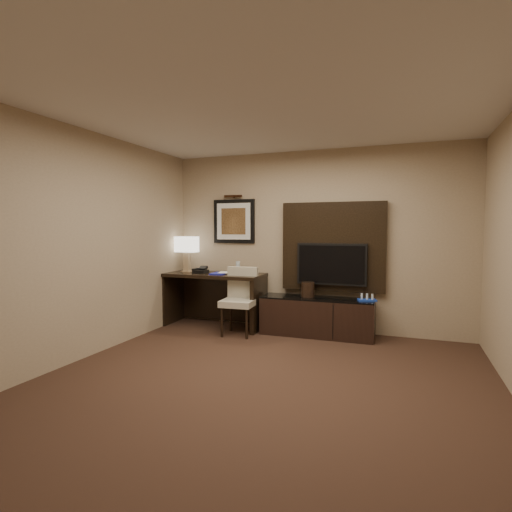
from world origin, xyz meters
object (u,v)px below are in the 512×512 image
at_px(tv, 332,264).
at_px(table_lamp, 187,254).
at_px(desk_chair, 238,302).
at_px(desk_phone, 201,270).
at_px(desk, 214,300).
at_px(credenza, 317,317).
at_px(minibar_tray, 367,298).
at_px(water_bottle, 238,268).
at_px(ice_bucket, 308,289).

distance_m(tv, table_lamp, 2.32).
relative_size(desk_chair, desk_phone, 4.64).
relative_size(desk, credenza, 0.98).
bearing_deg(desk_chair, minibar_tray, 7.19).
bearing_deg(table_lamp, desk_chair, -20.24).
distance_m(table_lamp, desk_phone, 0.39).
bearing_deg(desk, water_bottle, 9.05).
distance_m(desk_chair, minibar_tray, 1.80).
relative_size(desk_chair, table_lamp, 1.67).
xyz_separation_m(credenza, tv, (0.17, 0.19, 0.75)).
bearing_deg(tv, credenza, -131.50).
distance_m(desk, water_bottle, 0.64).
bearing_deg(ice_bucket, water_bottle, 178.28).
xyz_separation_m(credenza, desk_chair, (-1.07, -0.35, 0.20)).
relative_size(table_lamp, minibar_tray, 2.36).
xyz_separation_m(credenza, ice_bucket, (-0.14, 0.03, 0.38)).
height_order(desk, desk_chair, desk_chair).
xyz_separation_m(water_bottle, ice_bucket, (1.11, -0.03, -0.28)).
xyz_separation_m(table_lamp, ice_bucket, (2.00, -0.01, -0.47)).
relative_size(desk, minibar_tray, 6.41).
relative_size(desk_phone, ice_bucket, 0.97).
bearing_deg(desk_chair, desk, 143.91).
bearing_deg(minibar_tray, water_bottle, 178.01).
distance_m(ice_bucket, minibar_tray, 0.84).
bearing_deg(water_bottle, desk_chair, -66.34).
xyz_separation_m(desk, desk_phone, (-0.21, -0.05, 0.47)).
height_order(desk_phone, ice_bucket, desk_phone).
relative_size(credenza, desk_phone, 7.75).
relative_size(desk_chair, water_bottle, 4.94).
relative_size(desk_chair, minibar_tray, 3.93).
bearing_deg(desk, minibar_tray, -0.62).
bearing_deg(credenza, desk_chair, -162.75).
xyz_separation_m(credenza, desk_phone, (-1.84, -0.05, 0.61)).
height_order(desk_phone, water_bottle, water_bottle).
distance_m(water_bottle, ice_bucket, 1.15).
relative_size(tv, table_lamp, 1.74).
xyz_separation_m(table_lamp, desk_phone, (0.30, -0.10, -0.24)).
bearing_deg(desk_chair, ice_bucket, 18.37).
bearing_deg(desk_phone, credenza, 0.66).
xyz_separation_m(desk_phone, water_bottle, (0.59, 0.12, 0.05)).
height_order(tv, desk_phone, tv).
xyz_separation_m(desk_phone, minibar_tray, (2.53, 0.05, -0.29)).
relative_size(desk, tv, 1.56).
bearing_deg(ice_bucket, tv, 27.15).
xyz_separation_m(desk_chair, ice_bucket, (0.93, 0.38, 0.18)).
bearing_deg(desk, desk_phone, -166.05).
bearing_deg(tv, water_bottle, -174.93).
distance_m(credenza, minibar_tray, 0.76).
distance_m(desk_phone, ice_bucket, 1.72).
height_order(water_bottle, minibar_tray, water_bottle).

